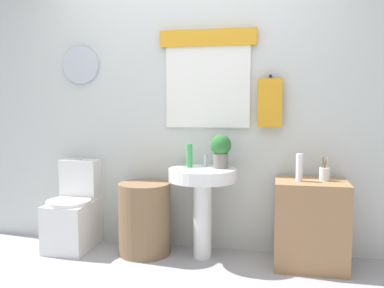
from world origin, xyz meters
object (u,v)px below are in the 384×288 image
at_px(pedestal_sink, 203,189).
at_px(wooden_cabinet, 310,224).
at_px(soap_bottle, 189,156).
at_px(potted_plant, 221,149).
at_px(toilet, 74,214).
at_px(lotion_bottle, 299,168).
at_px(toothbrush_cup, 324,174).
at_px(laundry_hamper, 144,218).

height_order(pedestal_sink, wooden_cabinet, pedestal_sink).
distance_m(soap_bottle, potted_plant, 0.27).
relative_size(toilet, potted_plant, 2.85).
xyz_separation_m(soap_bottle, lotion_bottle, (0.88, -0.09, -0.06)).
relative_size(toilet, pedestal_sink, 1.05).
bearing_deg(toothbrush_cup, laundry_hamper, -179.22).
bearing_deg(lotion_bottle, toothbrush_cup, 17.28).
xyz_separation_m(potted_plant, toothbrush_cup, (0.81, -0.04, -0.17)).
bearing_deg(toothbrush_cup, wooden_cabinet, -168.32).
xyz_separation_m(toilet, laundry_hamper, (0.67, -0.03, 0.00)).
bearing_deg(soap_bottle, lotion_bottle, -5.83).
bearing_deg(toilet, potted_plant, 1.13).
xyz_separation_m(pedestal_sink, soap_bottle, (-0.12, 0.05, 0.27)).
height_order(laundry_hamper, lotion_bottle, lotion_bottle).
distance_m(wooden_cabinet, soap_bottle, 1.10).
distance_m(laundry_hamper, wooden_cabinet, 1.36).
xyz_separation_m(toilet, potted_plant, (1.31, 0.03, 0.60)).
bearing_deg(potted_plant, toothbrush_cup, -2.82).
height_order(wooden_cabinet, potted_plant, potted_plant).
height_order(laundry_hamper, pedestal_sink, pedestal_sink).
distance_m(toilet, pedestal_sink, 1.20).
relative_size(laundry_hamper, potted_plant, 2.20).
distance_m(wooden_cabinet, toothbrush_cup, 0.41).
height_order(laundry_hamper, toothbrush_cup, toothbrush_cup).
xyz_separation_m(laundry_hamper, lotion_bottle, (1.26, -0.04, 0.48)).
distance_m(lotion_bottle, toothbrush_cup, 0.21).
bearing_deg(wooden_cabinet, laundry_hamper, 180.00).
relative_size(soap_bottle, potted_plant, 0.71).
distance_m(potted_plant, toothbrush_cup, 0.83).
bearing_deg(potted_plant, toilet, -178.87).
relative_size(soap_bottle, lotion_bottle, 0.92).
bearing_deg(lotion_bottle, pedestal_sink, 176.99).
bearing_deg(laundry_hamper, pedestal_sink, 0.00).
bearing_deg(pedestal_sink, wooden_cabinet, 0.00).
distance_m(potted_plant, lotion_bottle, 0.64).
height_order(soap_bottle, toothbrush_cup, soap_bottle).
xyz_separation_m(pedestal_sink, potted_plant, (0.14, 0.06, 0.33)).
xyz_separation_m(toilet, lotion_bottle, (1.93, -0.07, 0.49)).
relative_size(pedestal_sink, soap_bottle, 3.82).
height_order(laundry_hamper, potted_plant, potted_plant).
xyz_separation_m(soap_bottle, toothbrush_cup, (1.07, -0.03, -0.11)).
xyz_separation_m(laundry_hamper, pedestal_sink, (0.50, 0.00, 0.27)).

